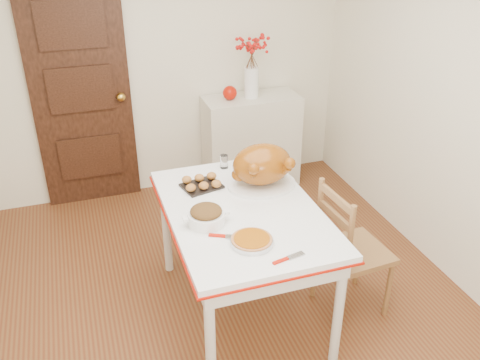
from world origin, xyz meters
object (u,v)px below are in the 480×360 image
object	(u,v)px
kitchen_table	(242,262)
pumpkin_pie	(252,240)
turkey_platter	(262,167)
sideboard	(251,141)
chair_oak	(354,249)

from	to	relation	value
kitchen_table	pumpkin_pie	bearing A→B (deg)	-100.94
turkey_platter	pumpkin_pie	distance (m)	0.69
kitchen_table	pumpkin_pie	xyz separation A→B (m)	(-0.07, -0.38, 0.44)
sideboard	chair_oak	bearing A→B (deg)	-88.77
kitchen_table	turkey_platter	xyz separation A→B (m)	(0.22, 0.24, 0.56)
sideboard	pumpkin_pie	distance (m)	2.30
turkey_platter	sideboard	bearing A→B (deg)	77.32
chair_oak	turkey_platter	distance (m)	0.83
kitchen_table	turkey_platter	bearing A→B (deg)	47.74
kitchen_table	pumpkin_pie	size ratio (longest dim) A/B	5.68
sideboard	pumpkin_pie	world-z (taller)	sideboard
turkey_platter	chair_oak	bearing A→B (deg)	-35.76
sideboard	kitchen_table	bearing A→B (deg)	-111.35
sideboard	turkey_platter	distance (m)	1.67
pumpkin_pie	chair_oak	bearing A→B (deg)	13.01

